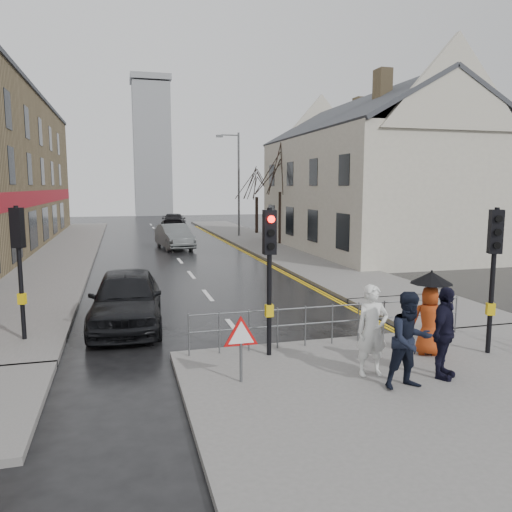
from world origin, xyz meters
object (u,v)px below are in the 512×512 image
pedestrian_a (372,330)px  car_mid (174,236)px  pedestrian_b (410,340)px  pedestrian_with_umbrella (430,308)px  pedestrian_d (444,333)px  car_parked (127,298)px

pedestrian_a → car_mid: (-1.60, 23.60, -0.30)m
pedestrian_a → pedestrian_b: bearing=-62.5°
pedestrian_with_umbrella → pedestrian_d: bearing=-113.0°
pedestrian_b → car_parked: size_ratio=0.39×
pedestrian_b → pedestrian_d: size_ratio=1.01×
pedestrian_a → car_mid: size_ratio=0.40×
pedestrian_b → pedestrian_with_umbrella: size_ratio=0.97×
pedestrian_b → car_mid: size_ratio=0.40×
pedestrian_b → pedestrian_with_umbrella: bearing=44.8°
pedestrian_b → pedestrian_d: bearing=15.0°
pedestrian_a → pedestrian_b: (0.37, -0.81, 0.00)m
pedestrian_a → pedestrian_b: 0.89m
pedestrian_with_umbrella → car_mid: (-3.49, 22.79, -0.44)m
pedestrian_with_umbrella → car_mid: 23.06m
pedestrian_with_umbrella → pedestrian_d: pedestrian_with_umbrella is taller
car_mid → pedestrian_with_umbrella: bearing=-89.0°
pedestrian_a → pedestrian_with_umbrella: bearing=25.7°
pedestrian_b → pedestrian_a: bearing=112.9°
pedestrian_d → car_mid: size_ratio=0.39×
pedestrian_b → car_parked: pedestrian_b is taller
pedestrian_a → car_mid: 23.65m
pedestrian_a → car_parked: bearing=133.8°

